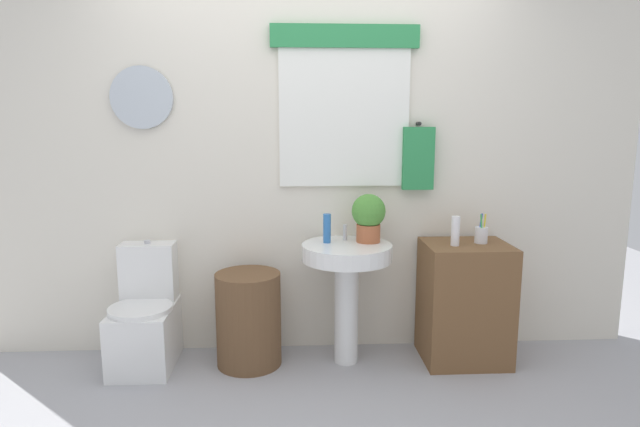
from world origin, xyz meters
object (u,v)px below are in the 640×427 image
object	(u,v)px
toilet	(146,320)
potted_plant	(369,216)
laundry_hamper	(249,319)
lotion_bottle	(455,231)
toothbrush_cup	(481,235)
pedestal_sink	(347,272)
soap_bottle	(327,228)
wooden_cabinet	(464,302)

from	to	relation	value
toilet	potted_plant	world-z (taller)	potted_plant
laundry_hamper	lotion_bottle	bearing A→B (deg)	-1.80
toothbrush_cup	toilet	bearing A→B (deg)	179.53
toilet	laundry_hamper	bearing A→B (deg)	-3.33
pedestal_sink	lotion_bottle	size ratio (longest dim) A/B	4.21
laundry_hamper	pedestal_sink	xyz separation A→B (m)	(0.61, 0.00, 0.30)
toilet	soap_bottle	size ratio (longest dim) A/B	4.22
toilet	potted_plant	bearing A→B (deg)	0.92
pedestal_sink	lotion_bottle	bearing A→B (deg)	-3.46
wooden_cabinet	toothbrush_cup	bearing A→B (deg)	12.31
laundry_hamper	soap_bottle	distance (m)	0.75
potted_plant	lotion_bottle	world-z (taller)	potted_plant
wooden_cabinet	potted_plant	xyz separation A→B (m)	(-0.61, 0.06, 0.55)
laundry_hamper	potted_plant	bearing A→B (deg)	4.55
laundry_hamper	toothbrush_cup	size ratio (longest dim) A/B	3.19
toilet	toothbrush_cup	distance (m)	2.17
toilet	pedestal_sink	xyz separation A→B (m)	(1.26, -0.04, 0.30)
potted_plant	pedestal_sink	bearing A→B (deg)	-156.80
lotion_bottle	potted_plant	bearing A→B (deg)	169.17
wooden_cabinet	toothbrush_cup	size ratio (longest dim) A/B	4.11
lotion_bottle	pedestal_sink	bearing A→B (deg)	176.54
soap_bottle	lotion_bottle	bearing A→B (deg)	-6.56
wooden_cabinet	toothbrush_cup	distance (m)	0.44
toilet	wooden_cabinet	world-z (taller)	toilet
laundry_hamper	pedestal_sink	bearing A→B (deg)	0.00
wooden_cabinet	soap_bottle	world-z (taller)	soap_bottle
soap_bottle	toothbrush_cup	xyz separation A→B (m)	(0.97, -0.03, -0.04)
toilet	potted_plant	distance (m)	1.54
toilet	toothbrush_cup	size ratio (longest dim) A/B	4.15
laundry_hamper	soap_bottle	bearing A→B (deg)	5.79
laundry_hamper	wooden_cabinet	xyz separation A→B (m)	(1.37, 0.00, 0.09)
soap_bottle	lotion_bottle	xyz separation A→B (m)	(0.78, -0.09, -0.01)
pedestal_sink	toothbrush_cup	bearing A→B (deg)	1.36
wooden_cabinet	lotion_bottle	world-z (taller)	lotion_bottle
lotion_bottle	toothbrush_cup	size ratio (longest dim) A/B	0.98
potted_plant	toothbrush_cup	size ratio (longest dim) A/B	1.63
laundry_hamper	soap_bottle	size ratio (longest dim) A/B	3.24
pedestal_sink	potted_plant	size ratio (longest dim) A/B	2.53
soap_bottle	potted_plant	distance (m)	0.27
toilet	soap_bottle	distance (m)	1.27
soap_bottle	pedestal_sink	bearing A→B (deg)	-22.62
toilet	wooden_cabinet	size ratio (longest dim) A/B	1.01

